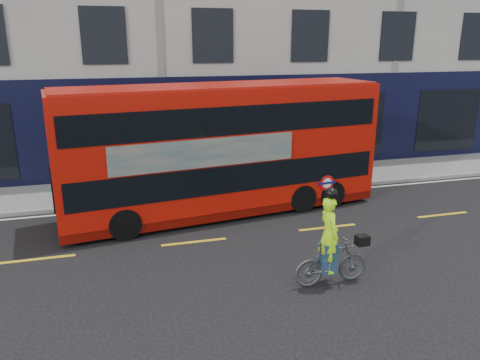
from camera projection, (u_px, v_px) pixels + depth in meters
name	position (u px, v px, depth m)	size (l,w,h in m)	color
ground	(205.00, 266.00, 11.46)	(120.00, 120.00, 0.00)	black
pavement	(171.00, 187.00, 17.46)	(60.00, 3.00, 0.12)	gray
kerb	(177.00, 200.00, 16.07)	(60.00, 0.12, 0.13)	gray
road_edge_line	(178.00, 204.00, 15.81)	(58.00, 0.10, 0.01)	silver
lane_dashes	(194.00, 242.00, 12.85)	(58.00, 0.12, 0.01)	gold
bus	(223.00, 149.00, 14.60)	(10.28, 3.62, 4.06)	#B31007
cyclist	(331.00, 253.00, 10.42)	(1.79, 0.64, 2.31)	#4B4D50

